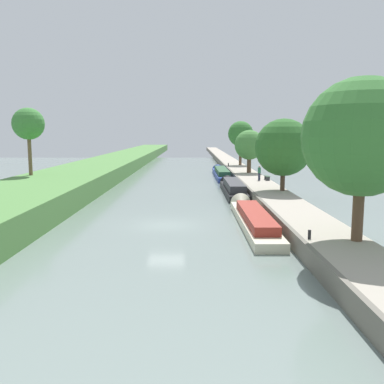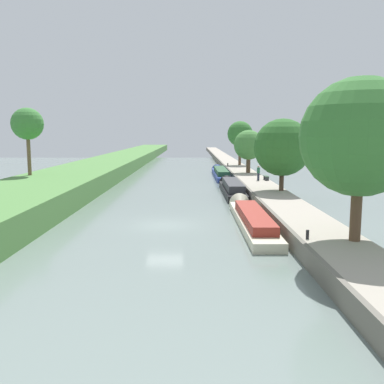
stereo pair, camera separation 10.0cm
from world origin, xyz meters
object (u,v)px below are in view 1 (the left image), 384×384
at_px(narrowboat_black, 233,188).
at_px(mooring_bollard_far, 228,164).
at_px(narrowboat_blue, 221,173).
at_px(park_bench, 267,177).
at_px(narrowboat_cream, 252,217).
at_px(mooring_bollard_near, 309,234).
at_px(person_walking, 259,173).

height_order(narrowboat_black, mooring_bollard_far, mooring_bollard_far).
xyz_separation_m(narrowboat_black, narrowboat_blue, (-0.07, 16.86, -0.03)).
bearing_deg(narrowboat_black, narrowboat_blue, 90.22).
distance_m(narrowboat_black, park_bench, 5.67).
relative_size(narrowboat_blue, mooring_bollard_far, 36.84).
bearing_deg(park_bench, mooring_bollard_far, 97.07).
relative_size(narrowboat_cream, narrowboat_blue, 0.88).
bearing_deg(mooring_bollard_far, narrowboat_blue, -102.45).
height_order(narrowboat_cream, mooring_bollard_near, mooring_bollard_near).
bearing_deg(mooring_bollard_near, park_bench, 84.49).
bearing_deg(park_bench, person_walking, -163.81).
height_order(narrowboat_blue, mooring_bollard_far, mooring_bollard_far).
distance_m(narrowboat_cream, narrowboat_black, 15.27).
bearing_deg(narrowboat_blue, narrowboat_black, -89.78).
bearing_deg(narrowboat_cream, mooring_bollard_far, 87.49).
xyz_separation_m(narrowboat_blue, mooring_bollard_far, (1.71, 7.75, 0.65)).
bearing_deg(mooring_bollard_near, person_walking, 86.43).
height_order(narrowboat_black, park_bench, park_bench).
height_order(narrowboat_cream, person_walking, person_walking).
height_order(narrowboat_cream, narrowboat_black, narrowboat_black).
relative_size(narrowboat_blue, person_walking, 9.99).
distance_m(narrowboat_blue, mooring_bollard_near, 40.08).
xyz_separation_m(narrowboat_cream, mooring_bollard_near, (1.75, -7.92, 0.72)).
height_order(narrowboat_black, mooring_bollard_near, mooring_bollard_near).
bearing_deg(park_bench, mooring_bollard_near, -95.51).
bearing_deg(narrowboat_black, narrowboat_cream, -90.38).
bearing_deg(narrowboat_black, person_walking, 46.00).
relative_size(mooring_bollard_near, park_bench, 0.30).
bearing_deg(narrowboat_black, mooring_bollard_far, 86.17).
distance_m(narrowboat_cream, mooring_bollard_far, 39.92).
xyz_separation_m(narrowboat_blue, person_walking, (3.37, -13.44, 1.30)).
relative_size(narrowboat_cream, mooring_bollard_near, 32.38).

